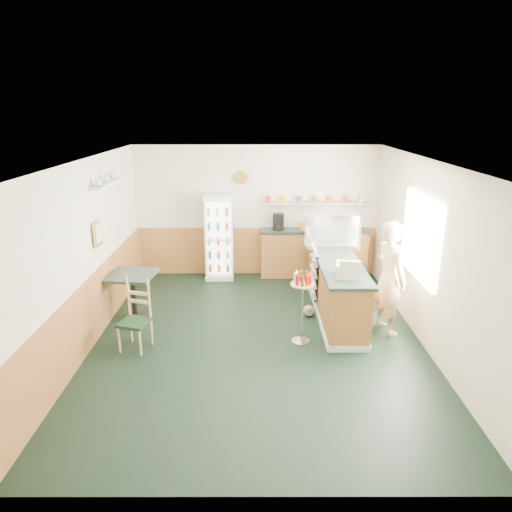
{
  "coord_description": "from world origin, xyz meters",
  "views": [
    {
      "loc": [
        -0.02,
        -6.29,
        3.39
      ],
      "look_at": [
        -0.01,
        0.6,
        1.15
      ],
      "focal_mm": 32.0,
      "sensor_mm": 36.0,
      "label": 1
    }
  ],
  "objects_px": {
    "shopkeeper": "(390,278)",
    "condiment_stand": "(302,296)",
    "drinks_fridge": "(219,237)",
    "cash_register": "(348,270)",
    "cafe_table": "(133,287)",
    "display_case": "(331,231)",
    "cafe_chair": "(135,312)"
  },
  "relations": [
    {
      "from": "display_case",
      "to": "cash_register",
      "type": "distance_m",
      "value": 1.58
    },
    {
      "from": "cash_register",
      "to": "cafe_chair",
      "type": "height_order",
      "value": "cash_register"
    },
    {
      "from": "display_case",
      "to": "cafe_table",
      "type": "relative_size",
      "value": 1.2
    },
    {
      "from": "shopkeeper",
      "to": "cafe_table",
      "type": "distance_m",
      "value": 4.14
    },
    {
      "from": "drinks_fridge",
      "to": "display_case",
      "type": "xyz_separation_m",
      "value": [
        2.11,
        -1.11,
        0.41
      ]
    },
    {
      "from": "drinks_fridge",
      "to": "display_case",
      "type": "distance_m",
      "value": 2.42
    },
    {
      "from": "cafe_table",
      "to": "cafe_chair",
      "type": "relative_size",
      "value": 0.76
    },
    {
      "from": "drinks_fridge",
      "to": "cafe_table",
      "type": "xyz_separation_m",
      "value": [
        -1.29,
        -2.01,
        -0.3
      ]
    },
    {
      "from": "drinks_fridge",
      "to": "cafe_table",
      "type": "relative_size",
      "value": 2.16
    },
    {
      "from": "cash_register",
      "to": "cafe_table",
      "type": "height_order",
      "value": "cash_register"
    },
    {
      "from": "drinks_fridge",
      "to": "cash_register",
      "type": "xyz_separation_m",
      "value": [
        2.11,
        -2.68,
        0.24
      ]
    },
    {
      "from": "cash_register",
      "to": "shopkeeper",
      "type": "distance_m",
      "value": 0.76
    },
    {
      "from": "drinks_fridge",
      "to": "display_case",
      "type": "relative_size",
      "value": 1.8
    },
    {
      "from": "condiment_stand",
      "to": "cafe_table",
      "type": "height_order",
      "value": "condiment_stand"
    },
    {
      "from": "shopkeeper",
      "to": "condiment_stand",
      "type": "relative_size",
      "value": 1.63
    },
    {
      "from": "drinks_fridge",
      "to": "cafe_chair",
      "type": "bearing_deg",
      "value": -109.11
    },
    {
      "from": "display_case",
      "to": "shopkeeper",
      "type": "height_order",
      "value": "shopkeeper"
    },
    {
      "from": "shopkeeper",
      "to": "cafe_chair",
      "type": "relative_size",
      "value": 1.7
    },
    {
      "from": "display_case",
      "to": "condiment_stand",
      "type": "xyz_separation_m",
      "value": [
        -0.68,
        -1.71,
        -0.53
      ]
    },
    {
      "from": "condiment_stand",
      "to": "cafe_chair",
      "type": "xyz_separation_m",
      "value": [
        -2.45,
        -0.12,
        -0.2
      ]
    },
    {
      "from": "condiment_stand",
      "to": "cafe_chair",
      "type": "relative_size",
      "value": 1.04
    },
    {
      "from": "drinks_fridge",
      "to": "display_case",
      "type": "bearing_deg",
      "value": -27.64
    },
    {
      "from": "drinks_fridge",
      "to": "shopkeeper",
      "type": "distance_m",
      "value": 3.74
    },
    {
      "from": "cash_register",
      "to": "shopkeeper",
      "type": "bearing_deg",
      "value": 26.95
    },
    {
      "from": "shopkeeper",
      "to": "condiment_stand",
      "type": "height_order",
      "value": "shopkeeper"
    },
    {
      "from": "cash_register",
      "to": "cafe_table",
      "type": "distance_m",
      "value": 3.51
    },
    {
      "from": "condiment_stand",
      "to": "cafe_chair",
      "type": "height_order",
      "value": "condiment_stand"
    },
    {
      "from": "cash_register",
      "to": "display_case",
      "type": "bearing_deg",
      "value": 99.99
    },
    {
      "from": "drinks_fridge",
      "to": "cafe_chair",
      "type": "relative_size",
      "value": 1.64
    },
    {
      "from": "drinks_fridge",
      "to": "shopkeeper",
      "type": "bearing_deg",
      "value": -41.25
    },
    {
      "from": "condiment_stand",
      "to": "shopkeeper",
      "type": "bearing_deg",
      "value": 14.33
    },
    {
      "from": "drinks_fridge",
      "to": "cafe_table",
      "type": "height_order",
      "value": "drinks_fridge"
    }
  ]
}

